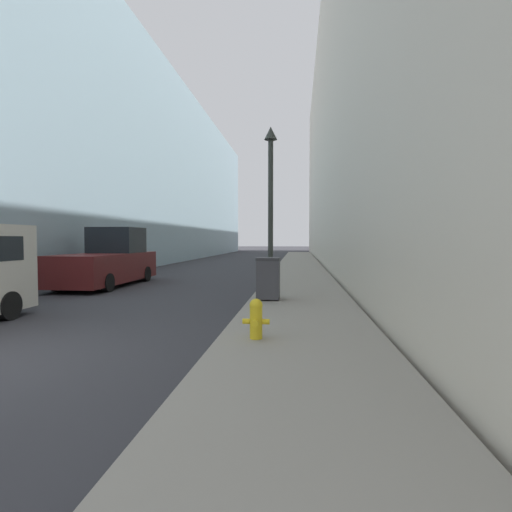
{
  "coord_description": "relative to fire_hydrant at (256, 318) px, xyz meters",
  "views": [
    {
      "loc": [
        4.89,
        -5.03,
        1.79
      ],
      "look_at": [
        2.55,
        16.84,
        0.88
      ],
      "focal_mm": 28.0,
      "sensor_mm": 36.0,
      "label": 1
    }
  ],
  "objects": [
    {
      "name": "pickup_truck",
      "position": [
        -6.69,
        8.33,
        0.43
      ],
      "size": [
        2.06,
        5.54,
        2.28
      ],
      "color": "#561919",
      "rests_on": "ground"
    },
    {
      "name": "building_left_glass",
      "position": [
        -14.62,
        24.53,
        6.78
      ],
      "size": [
        12.0,
        60.0,
        14.55
      ],
      "color": "#99B7C6",
      "rests_on": "ground"
    },
    {
      "name": "building_right_stone",
      "position": [
        8.28,
        24.53,
        9.46
      ],
      "size": [
        12.0,
        60.0,
        19.9
      ],
      "color": "beige",
      "rests_on": "ground"
    },
    {
      "name": "sidewalk_right",
      "position": [
        0.76,
        16.53,
        -0.42
      ],
      "size": [
        2.83,
        60.0,
        0.15
      ],
      "color": "gray",
      "rests_on": "ground"
    },
    {
      "name": "fire_hydrant",
      "position": [
        0.0,
        0.0,
        0.0
      ],
      "size": [
        0.45,
        0.33,
        0.66
      ],
      "color": "yellow",
      "rests_on": "sidewalk_right"
    },
    {
      "name": "trash_bin",
      "position": [
        -0.13,
        4.33,
        0.24
      ],
      "size": [
        0.64,
        0.68,
        1.15
      ],
      "color": "#3D3D42",
      "rests_on": "sidewalk_right"
    },
    {
      "name": "lamppost",
      "position": [
        -0.28,
        7.41,
        2.84
      ],
      "size": [
        0.44,
        0.44,
        5.54
      ],
      "color": "#2D332D",
      "rests_on": "sidewalk_right"
    }
  ]
}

